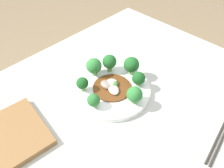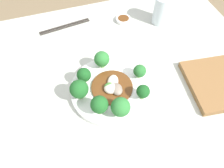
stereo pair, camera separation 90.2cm
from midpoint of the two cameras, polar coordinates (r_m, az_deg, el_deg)
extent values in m
cube|color=#B7BCAD|center=(0.96, 8.90, -42.06)|extent=(1.11, 0.87, 0.74)
cylinder|color=white|center=(0.59, 11.14, -35.55)|extent=(0.27, 0.27, 0.02)
cylinder|color=#70A356|center=(0.56, -0.93, -36.84)|extent=(0.01, 0.01, 0.02)
sphere|color=#19511E|center=(0.54, -0.97, -36.45)|extent=(0.04, 0.04, 0.04)
cylinder|color=#70A356|center=(0.58, 3.06, -28.71)|extent=(0.02, 0.02, 0.02)
sphere|color=#2D7533|center=(0.55, 3.20, -27.78)|extent=(0.06, 0.06, 0.06)
cylinder|color=#89B76B|center=(0.60, 17.70, -27.15)|extent=(0.02, 0.02, 0.02)
sphere|color=#1E5B23|center=(0.57, 18.49, -26.09)|extent=(0.06, 0.06, 0.06)
cylinder|color=#7AAD5B|center=(0.58, 21.74, -40.17)|extent=(0.02, 0.02, 0.02)
sphere|color=#2D7533|center=(0.56, 22.76, -39.81)|extent=(0.05, 0.05, 0.05)
cylinder|color=#89B76B|center=(0.56, 4.90, -44.00)|extent=(0.01, 0.01, 0.01)
sphere|color=#286B2D|center=(0.54, 5.10, -43.95)|extent=(0.04, 0.04, 0.04)
cylinder|color=#70A356|center=(0.59, 9.08, -26.33)|extent=(0.02, 0.02, 0.02)
sphere|color=#1E5B23|center=(0.56, 9.48, -25.28)|extent=(0.05, 0.05, 0.05)
cylinder|color=#70A356|center=(0.60, 21.42, -32.25)|extent=(0.02, 0.02, 0.01)
sphere|color=#19511E|center=(0.58, 22.16, -31.64)|extent=(0.05, 0.05, 0.05)
cylinder|color=#5B3314|center=(0.58, 11.35, -35.34)|extent=(0.13, 0.13, 0.01)
ellipsoid|color=beige|center=(0.57, 12.40, -36.72)|extent=(0.05, 0.06, 0.02)
ellipsoid|color=gray|center=(0.57, 9.06, -34.87)|extent=(0.04, 0.05, 0.02)
ellipsoid|color=beige|center=(0.57, 11.02, -34.06)|extent=(0.05, 0.04, 0.02)
ellipsoid|color=#4C933D|center=(0.57, 11.49, -34.23)|extent=(0.05, 0.05, 0.02)
cylinder|color=#2D2823|center=(0.72, 50.88, -41.96)|extent=(0.21, 0.03, 0.01)
cylinder|color=#2D2823|center=(0.72, 49.80, -41.87)|extent=(0.21, 0.03, 0.01)
cube|color=brown|center=(0.63, -35.22, -50.82)|extent=(0.28, 0.24, 0.02)
camera|label=1|loc=(0.45, 162.92, -45.58)|focal=35.00mm
camera|label=2|loc=(0.45, -17.08, 45.58)|focal=35.00mm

